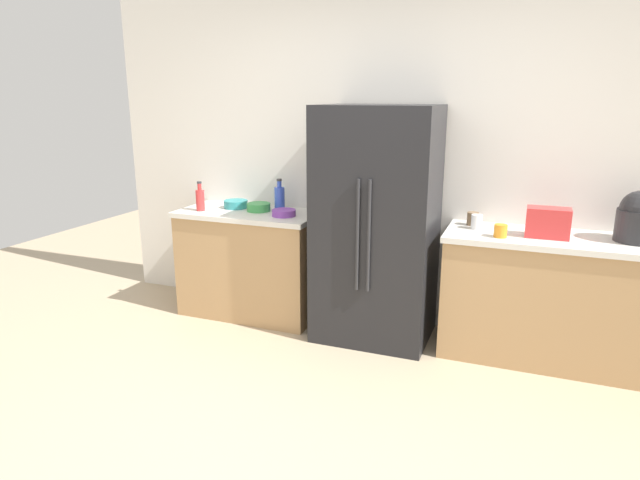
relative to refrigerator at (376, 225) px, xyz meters
name	(u,v)px	position (x,y,z in m)	size (l,w,h in m)	color
ground_plane	(283,450)	(-0.05, -1.57, -0.87)	(9.65, 9.65, 0.00)	tan
kitchen_back_panel	(386,142)	(-0.05, 0.40, 0.58)	(4.81, 0.10, 2.90)	silver
counter_left	(251,263)	(-1.09, 0.05, -0.42)	(1.16, 0.59, 0.88)	tan
counter_right	(555,299)	(1.27, 0.05, -0.42)	(1.52, 0.59, 0.88)	tan
refrigerator	(376,225)	(0.00, 0.00, 0.00)	(0.84, 0.68, 1.74)	black
toaster	(548,223)	(1.16, 0.02, 0.11)	(0.28, 0.16, 0.20)	red
rice_cooker	(639,218)	(1.70, 0.10, 0.17)	(0.27, 0.27, 0.33)	#262628
bottle_a	(280,198)	(-0.87, 0.17, 0.12)	(0.08, 0.08, 0.26)	blue
bottle_b	(200,199)	(-1.47, -0.07, 0.11)	(0.07, 0.07, 0.24)	red
cup_b	(501,231)	(0.88, -0.09, 0.06)	(0.09, 0.09, 0.09)	orange
cup_c	(477,222)	(0.70, 0.09, 0.07)	(0.08, 0.08, 0.10)	white
cup_d	(473,219)	(0.67, 0.20, 0.06)	(0.08, 0.08, 0.10)	brown
bowl_a	(236,204)	(-1.26, 0.13, 0.05)	(0.20, 0.20, 0.06)	teal
bowl_b	(284,213)	(-0.75, -0.01, 0.04)	(0.19, 0.19, 0.05)	purple
bowl_c	(259,207)	(-1.02, 0.09, 0.05)	(0.19, 0.19, 0.06)	green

